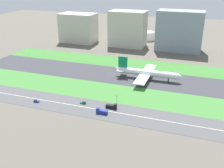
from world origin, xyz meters
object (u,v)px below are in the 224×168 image
airliner (146,73)px  car_2 (83,103)px  car_1 (36,101)px  fuel_tank_west (147,36)px  terminal_building (78,28)px  truck_0 (112,106)px  traffic_light (117,99)px  hangar_building (128,29)px  office_tower (179,31)px  truck_1 (102,112)px

airliner → car_2: bearing=-116.4°
car_1 → fuel_tank_west: (35.66, 237.00, 5.32)m
fuel_tank_west → airliner: bearing=-77.8°
terminal_building → airliner: bearing=-41.9°
truck_0 → traffic_light: (1.36, 7.99, 2.62)m
truck_0 → hangar_building: 188.08m
office_tower → terminal_building: bearing=180.0°
terminal_building → hangar_building: bearing=0.0°
car_2 → truck_0: 23.27m
office_tower → car_2: bearing=-105.4°
airliner → office_tower: bearing=81.8°
truck_1 → terminal_building: 223.20m
truck_1 → fuel_tank_west: bearing=-85.3°
truck_1 → truck_0: size_ratio=1.00×
car_2 → hangar_building: 184.39m
terminal_building → office_tower: size_ratio=0.88×
office_tower → airliner: bearing=-98.2°
airliner → office_tower: (16.40, 114.00, 19.29)m
airliner → truck_0: bearing=-98.8°
fuel_tank_west → truck_1: bearing=-85.3°
car_1 → truck_1: bearing=180.0°
airliner → fuel_tank_west: bearing=102.2°
truck_0 → office_tower: office_tower is taller
car_2 → car_1: bearing=-164.5°
truck_1 → fuel_tank_west: size_ratio=0.41×
car_1 → office_tower: size_ratio=0.08×
office_tower → truck_1: bearing=-99.2°
hangar_building → truck_0: bearing=-77.0°
truck_0 → fuel_tank_west: size_ratio=0.41×
car_1 → truck_1: (55.31, -0.00, 0.75)m
terminal_building → fuel_tank_west: size_ratio=2.44×
truck_1 → traffic_light: traffic_light is taller
truck_0 → traffic_light: 8.52m
airliner → terminal_building: terminal_building is taller
car_1 → hangar_building: hangar_building is taller
truck_0 → office_tower: bearing=81.6°
car_2 → car_1: 37.51m
car_1 → traffic_light: size_ratio=0.61×
airliner → fuel_tank_west: size_ratio=3.15×
terminal_building → office_tower: 143.38m
traffic_light → fuel_tank_west: fuel_tank_west is taller
car_1 → truck_1: 55.31m
truck_1 → traffic_light: bearing=-106.9°
terminal_building → office_tower: office_tower is taller
airliner → truck_0: 68.96m
truck_0 → terminal_building: bearing=122.6°
hangar_building → office_tower: office_tower is taller
airliner → traffic_light: bearing=-98.7°
car_1 → traffic_light: traffic_light is taller
car_2 → hangar_building: bearing=95.9°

